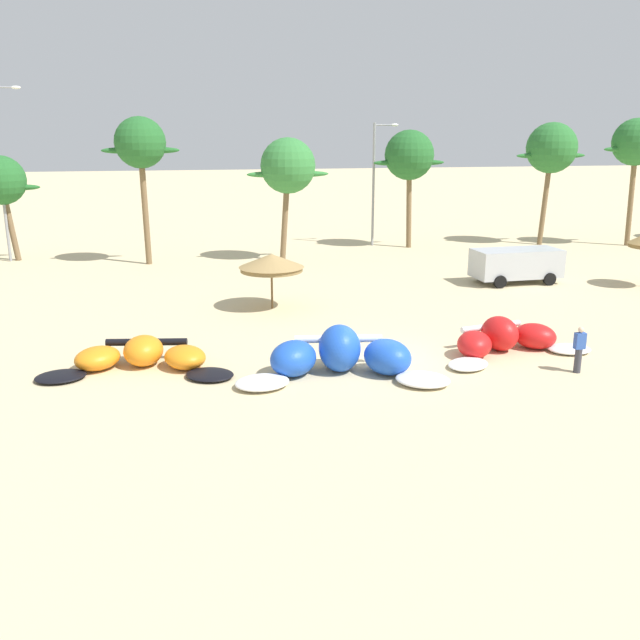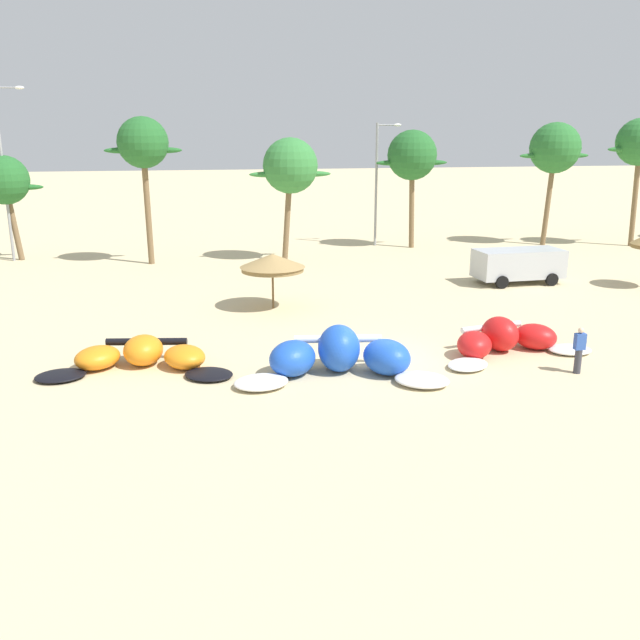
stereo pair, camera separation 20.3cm
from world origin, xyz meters
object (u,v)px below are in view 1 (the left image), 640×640
Objects in this scene: parked_van at (515,263)px; palm_center_right at (552,149)px; kite_left_of_center at (505,340)px; kite_left at (340,357)px; kite_far_left at (141,357)px; palm_right_of_gap at (636,143)px; palm_center_left at (409,156)px; beach_umbrella_near_van at (271,263)px; lamppost_west at (2,167)px; palm_leftmost at (1,181)px; palm_left at (140,145)px; person_near_kites at (579,350)px; lamppost_west_center at (376,178)px; palm_left_of_gap at (288,167)px.

parked_van is 0.55× the size of palm_center_right.
kite_left_of_center is at bearing -118.59° from parked_van.
kite_left is 1.53× the size of parked_van.
palm_right_of_gap reaches higher than kite_far_left.
kite_left is 32.42m from palm_center_right.
palm_center_left is at bearing 79.94° from kite_left_of_center.
beach_umbrella_near_van is at bearing -146.61° from palm_center_right.
palm_leftmost is at bearing 127.24° from lamppost_west.
palm_leftmost is at bearing 160.87° from palm_left.
parked_van is 2.94× the size of person_near_kites.
palm_leftmost is 0.77× the size of lamppost_west_center.
palm_center_right is (21.02, 23.91, 6.17)m from kite_left.
lamppost_west is (-8.95, 22.65, 5.49)m from kite_far_left.
palm_right_of_gap is at bearing 35.86° from parked_van.
person_near_kites is 0.18× the size of palm_left.
person_near_kites is at bearing -60.71° from kite_left_of_center.
kite_far_left is at bearing -68.44° from lamppost_west.
palm_leftmost is 0.81× the size of palm_center_left.
kite_far_left is 15.01m from person_near_kites.
kite_left is 27.49m from palm_center_left.
kite_left is 29.83m from palm_leftmost.
kite_left is at bearing -140.00° from palm_right_of_gap.
lamppost_west is at bearing 169.05° from palm_left_of_gap.
kite_left_of_center is 0.71× the size of palm_left.
palm_center_left is 26.31m from lamppost_west.
parked_van is at bearing -23.86° from lamppost_west.
lamppost_west_center is (2.20, 24.94, 4.33)m from kite_left_of_center.
palm_left is (-0.46, 19.91, 6.81)m from kite_far_left.
kite_left is at bearing -16.91° from kite_far_left.
parked_van is 0.45× the size of lamppost_west.
kite_left reaches higher than kite_far_left.
beach_umbrella_near_van is at bearing -46.53° from palm_leftmost.
lamppost_west_center is at bearing 84.96° from kite_left_of_center.
kite_left is at bearing -108.59° from lamppost_west_center.
kite_left_of_center is at bearing 119.29° from person_near_kites.
palm_left is 8.92m from palm_left_of_gap.
kite_left is 29.64m from lamppost_west.
person_near_kites is 27.78m from lamppost_west_center.
palm_leftmost is at bearing 133.09° from kite_left_of_center.
kite_far_left is 21.78m from parked_van.
palm_center_left is 2.84m from lamppost_west_center.
palm_left is 16.53m from lamppost_west_center.
kite_left is 1.11× the size of palm_leftmost.
person_near_kites is 26.84m from palm_center_left.
palm_center_right is (19.31, 2.59, 0.92)m from palm_left_of_gap.
beach_umbrella_near_van is 0.39× the size of palm_left_of_gap.
kite_left is 23.96m from palm_left.
palm_leftmost reaches higher than kite_left.
kite_far_left is 0.77× the size of palm_right_of_gap.
palm_center_left reaches higher than parked_van.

